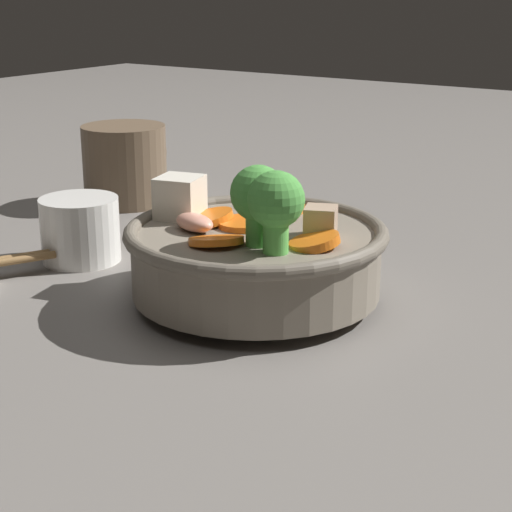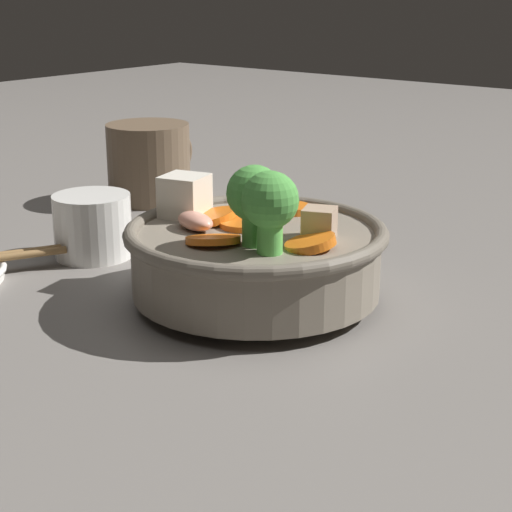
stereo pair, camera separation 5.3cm
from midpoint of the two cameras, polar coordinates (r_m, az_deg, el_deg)
The scene contains 4 objects.
ground_plane at distance 0.71m, azimuth 2.14°, elevation -3.15°, with size 3.00×3.00×0.00m, color slate.
stirfry_bowl at distance 0.70m, azimuth 2.15°, elevation 0.26°, with size 0.22×0.22×0.12m.
tea_cup at distance 0.83m, azimuth -8.91°, elevation 2.07°, with size 0.07×0.07×0.06m.
dark_mug at distance 1.03m, azimuth -5.65°, elevation 6.22°, with size 0.12×0.10×0.09m.
Camera 2 is at (-0.52, -0.41, 0.26)m, focal length 60.00 mm.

